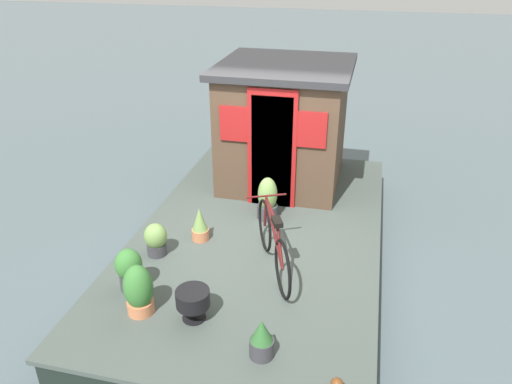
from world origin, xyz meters
name	(u,v)px	position (x,y,z in m)	size (l,w,h in m)	color
ground_plane	(259,258)	(0.00, 0.00, 0.00)	(60.00, 60.00, 0.00)	#4C5B60
houseboat_deck	(259,244)	(0.00, 0.00, 0.23)	(5.70, 3.29, 0.46)	#424C47
houseboat_cabin	(284,124)	(1.74, 0.00, 1.44)	(2.09, 2.05, 1.94)	#4C3828
bicycle	(273,243)	(-0.85, -0.37, 0.84)	(1.52, 0.76, 0.82)	black
potted_plant_fern	(262,339)	(-2.26, -0.55, 0.66)	(0.24, 0.24, 0.43)	#38383D
potted_plant_thyme	(267,200)	(0.38, -0.03, 0.76)	(0.30, 0.30, 0.64)	#38383D
potted_plant_sage	(129,269)	(-1.60, 1.15, 0.74)	(0.31, 0.31, 0.53)	#38383D
potted_plant_ivy	(139,291)	(-1.94, 0.86, 0.74)	(0.32, 0.32, 0.59)	#C6754C
potted_plant_mint	(156,239)	(-0.87, 1.15, 0.68)	(0.29, 0.29, 0.44)	#38383D
potted_plant_lavender	(200,225)	(-0.40, 0.72, 0.69)	(0.23, 0.23, 0.47)	#C6754C
charcoal_grill	(193,299)	(-1.91, 0.27, 0.71)	(0.36, 0.36, 0.36)	black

